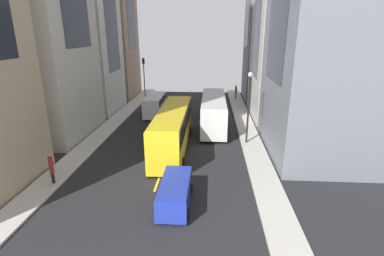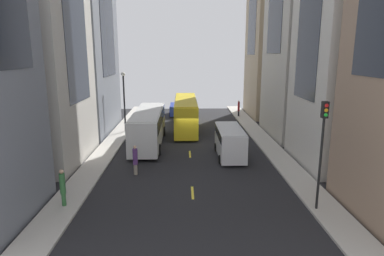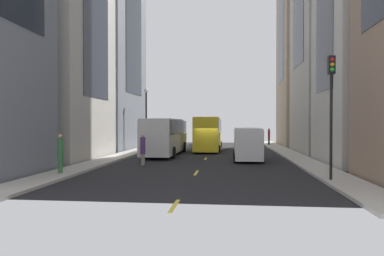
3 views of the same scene
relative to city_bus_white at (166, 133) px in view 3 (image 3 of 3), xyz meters
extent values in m
plane|color=black|center=(3.98, 0.85, -2.01)|extent=(41.27, 41.27, 0.00)
cube|color=#B2ADA3|center=(-3.65, 0.85, -1.93)|extent=(2.03, 44.00, 0.15)
cube|color=#B2ADA3|center=(11.60, 0.85, -1.93)|extent=(2.03, 44.00, 0.15)
cube|color=yellow|center=(3.98, -20.15, -2.00)|extent=(0.16, 2.00, 0.01)
cube|color=yellow|center=(3.98, -11.75, -2.00)|extent=(0.16, 2.00, 0.01)
cube|color=yellow|center=(3.98, -3.35, -2.00)|extent=(0.16, 2.00, 0.01)
cube|color=yellow|center=(3.98, 5.05, -2.00)|extent=(0.16, 2.00, 0.01)
cube|color=yellow|center=(3.98, 13.45, -2.00)|extent=(0.16, 2.00, 0.01)
cube|color=yellow|center=(3.98, 21.85, -2.00)|extent=(0.16, 2.00, 0.01)
cube|color=#B7B2A8|center=(-8.43, -4.87, 9.14)|extent=(7.15, 9.64, 22.30)
cube|color=#1E232D|center=(-8.43, -4.87, 9.14)|extent=(7.22, 5.30, 12.27)
cube|color=slate|center=(-9.78, 6.47, 12.00)|extent=(9.84, 11.61, 28.01)
cube|color=#1E232D|center=(-9.78, 6.47, 12.00)|extent=(9.94, 6.39, 15.40)
cube|color=tan|center=(15.88, 15.40, 16.96)|extent=(6.14, 9.43, 37.93)
cube|color=#1E232D|center=(15.88, 15.40, 16.96)|extent=(6.21, 5.19, 20.86)
cube|color=silver|center=(0.00, 0.00, -0.23)|extent=(2.55, 11.17, 3.00)
cube|color=black|center=(0.00, 0.00, 0.62)|extent=(2.60, 10.28, 1.20)
cube|color=beige|center=(0.00, 0.00, 1.31)|extent=(2.45, 10.73, 0.08)
cylinder|color=black|center=(-1.17, 3.46, -1.51)|extent=(0.46, 1.00, 1.00)
cylinder|color=black|center=(1.17, 3.46, -1.51)|extent=(0.46, 1.00, 1.00)
cylinder|color=black|center=(-1.17, -3.46, -1.51)|extent=(0.46, 1.00, 1.00)
cylinder|color=black|center=(1.17, -3.46, -1.51)|extent=(0.46, 1.00, 1.00)
cube|color=yellow|center=(3.69, 6.61, -0.15)|extent=(2.45, 12.30, 3.30)
cube|color=black|center=(3.69, 6.61, 0.71)|extent=(2.50, 11.32, 1.48)
cube|color=gold|center=(3.69, 6.61, 1.54)|extent=(2.35, 11.81, 0.08)
cylinder|color=black|center=(2.56, 10.43, -1.63)|extent=(0.44, 0.76, 0.76)
cylinder|color=black|center=(4.81, 10.43, -1.63)|extent=(0.44, 0.76, 0.76)
cylinder|color=black|center=(2.56, 2.80, -1.63)|extent=(0.44, 0.76, 0.76)
cylinder|color=black|center=(4.81, 2.80, -1.63)|extent=(0.44, 0.76, 0.76)
cube|color=white|center=(7.39, -4.20, -0.66)|extent=(2.05, 5.81, 2.30)
cube|color=black|center=(7.39, -4.20, 0.10)|extent=(2.09, 5.35, 0.69)
cube|color=silver|center=(7.39, -4.20, 0.53)|extent=(1.97, 5.58, 0.08)
cylinder|color=black|center=(6.45, -2.40, -1.65)|extent=(0.37, 0.72, 0.72)
cylinder|color=black|center=(8.34, -2.40, -1.65)|extent=(0.37, 0.72, 0.72)
cylinder|color=black|center=(6.45, -6.00, -1.65)|extent=(0.37, 0.72, 0.72)
cylinder|color=black|center=(8.34, -6.00, -1.65)|extent=(0.37, 0.72, 0.72)
cube|color=#2338AD|center=(2.39, 15.79, -1.19)|extent=(1.76, 4.57, 1.29)
cube|color=black|center=(2.39, 15.79, -0.86)|extent=(1.79, 4.20, 0.54)
cube|color=navy|center=(2.39, 15.79, -0.50)|extent=(1.69, 4.38, 0.08)
cylinder|color=black|center=(1.58, 17.20, -1.70)|extent=(0.32, 0.62, 0.62)
cylinder|color=black|center=(3.20, 17.20, -1.70)|extent=(0.32, 0.62, 0.62)
cylinder|color=black|center=(1.58, 14.37, -1.70)|extent=(0.32, 0.62, 0.62)
cylinder|color=black|center=(3.20, 14.37, -1.70)|extent=(0.32, 0.62, 0.62)
cylinder|color=#336B38|center=(-3.55, -13.70, -1.49)|extent=(0.24, 0.24, 0.74)
cylinder|color=#336B38|center=(-3.55, -13.70, -0.51)|extent=(0.32, 0.32, 1.22)
sphere|color=tan|center=(-3.55, -13.70, 0.23)|extent=(0.25, 0.25, 0.25)
cylinder|color=black|center=(11.11, 14.01, -1.49)|extent=(0.22, 0.22, 0.73)
cylinder|color=maroon|center=(11.11, 14.01, -0.51)|extent=(0.29, 0.29, 1.23)
sphere|color=#8C6647|center=(11.11, 14.01, 0.21)|extent=(0.21, 0.21, 0.21)
cylinder|color=gray|center=(-0.14, -8.32, -1.61)|extent=(0.27, 0.27, 0.79)
cylinder|color=#593372|center=(-0.14, -8.32, -0.62)|extent=(0.37, 0.37, 1.20)
sphere|color=tan|center=(-0.14, -8.32, 0.10)|extent=(0.24, 0.24, 0.24)
cylinder|color=black|center=(10.98, -14.45, 0.78)|extent=(0.14, 0.14, 5.26)
cube|color=black|center=(10.98, -14.45, 3.86)|extent=(0.32, 0.32, 0.90)
sphere|color=red|center=(10.98, -14.62, 4.11)|extent=(0.20, 0.20, 0.20)
sphere|color=orange|center=(10.98, -14.62, 3.86)|extent=(0.20, 0.20, 0.20)
sphere|color=green|center=(10.98, -14.62, 3.61)|extent=(0.20, 0.20, 0.20)
cylinder|color=black|center=(-3.13, 5.14, 1.25)|extent=(0.18, 0.18, 6.21)
sphere|color=silver|center=(-3.13, 5.14, 4.54)|extent=(0.44, 0.44, 0.44)
camera|label=1|loc=(0.35, 31.29, 8.09)|focal=27.15mm
camera|label=2|loc=(3.42, -31.96, 6.85)|focal=31.43mm
camera|label=3|loc=(5.92, -32.51, 0.96)|focal=32.76mm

